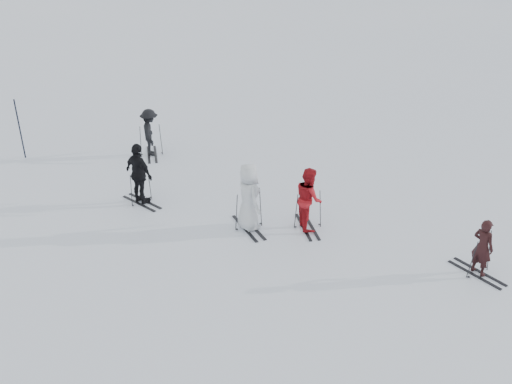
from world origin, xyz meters
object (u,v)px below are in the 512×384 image
skier_grey (249,198)px  skier_near_dark (482,248)px  skier_red (309,199)px  skier_uphill_left (139,175)px  skier_uphill_far (150,133)px  piste_marker (20,129)px

skier_grey → skier_near_dark: bearing=-136.7°
skier_red → skier_grey: skier_grey is taller
skier_uphill_left → skier_uphill_far: size_ratio=1.12×
skier_red → skier_grey: 1.74m
skier_grey → skier_uphill_left: (-2.05, 3.16, -0.02)m
skier_uphill_left → piste_marker: bearing=5.4°
skier_grey → skier_uphill_far: skier_grey is taller
skier_red → skier_uphill_far: bearing=34.1°
skier_near_dark → skier_uphill_left: (-5.82, 8.29, 0.21)m
skier_near_dark → skier_uphill_far: size_ratio=0.89×
skier_near_dark → skier_uphill_far: bearing=15.4°
skier_red → piste_marker: size_ratio=0.83×
skier_near_dark → skier_uphill_left: 10.13m
skier_near_dark → skier_grey: size_ratio=0.78×
skier_red → skier_uphill_left: size_ratio=0.95×
skier_uphill_far → skier_near_dark: bearing=-140.1°
skier_near_dark → skier_uphill_left: bearing=31.5°
skier_near_dark → piste_marker: 16.19m
skier_grey → skier_uphill_far: bearing=9.2°
skier_near_dark → skier_red: bearing=24.8°
skier_red → skier_uphill_far: (-1.74, 7.44, -0.06)m
skier_uphill_far → piste_marker: size_ratio=0.78×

